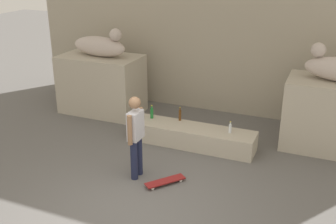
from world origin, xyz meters
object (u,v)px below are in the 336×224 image
at_px(bottle_clear, 230,128).
at_px(bottle_brown, 180,115).
at_px(bottle_green, 152,113).
at_px(skater, 136,134).
at_px(statue_reclining_left, 100,46).
at_px(skateboard, 165,181).

xyz_separation_m(bottle_clear, bottle_brown, (-1.27, 0.23, 0.03)).
xyz_separation_m(bottle_green, bottle_clear, (1.94, -0.10, -0.03)).
height_order(bottle_green, bottle_brown, bottle_brown).
relative_size(skater, bottle_brown, 5.04).
height_order(statue_reclining_left, skater, statue_reclining_left).
xyz_separation_m(statue_reclining_left, bottle_clear, (3.84, -1.04, -1.30)).
relative_size(skateboard, bottle_brown, 2.25).
bearing_deg(skater, statue_reclining_left, 41.97).
xyz_separation_m(statue_reclining_left, bottle_brown, (2.57, -0.80, -1.27)).
distance_m(statue_reclining_left, bottle_green, 2.47).
bearing_deg(skateboard, statue_reclining_left, 86.23).
height_order(statue_reclining_left, bottle_green, statue_reclining_left).
distance_m(skater, bottle_green, 1.98).
bearing_deg(skater, bottle_brown, -2.85).
relative_size(bottle_clear, bottle_brown, 0.81).
xyz_separation_m(statue_reclining_left, skateboard, (3.08, -2.87, -1.79)).
relative_size(skater, skateboard, 2.24).
bearing_deg(bottle_brown, skater, -93.80).
distance_m(bottle_clear, bottle_brown, 1.29).
bearing_deg(bottle_green, skateboard, -58.81).
distance_m(skater, skateboard, 1.07).
relative_size(statue_reclining_left, bottle_green, 5.09).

